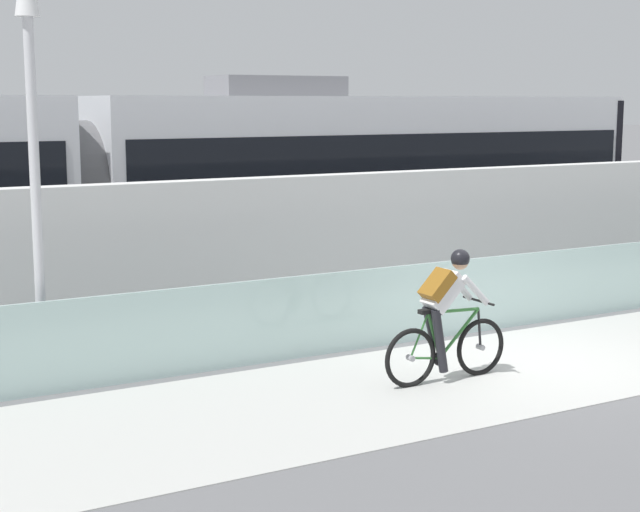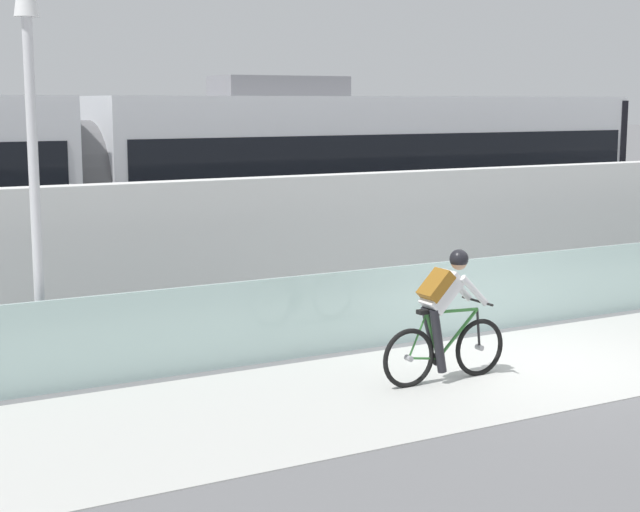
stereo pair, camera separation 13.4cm
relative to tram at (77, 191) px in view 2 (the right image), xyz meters
name	(u,v)px [view 2 (the right image)]	position (x,y,z in m)	size (l,w,h in m)	color
ground_plane	(542,365)	(4.10, -6.85, -1.89)	(200.00, 200.00, 0.00)	slate
bike_path_deck	(542,364)	(4.10, -6.85, -1.89)	(32.00, 3.20, 0.01)	beige
glass_parapet	(456,298)	(4.10, -5.00, -1.34)	(32.00, 0.05, 1.10)	silver
concrete_barrier_wall	(389,243)	(4.10, -3.20, -0.76)	(32.00, 0.36, 2.26)	silver
tram_rail_near	(314,287)	(4.10, -0.72, -1.89)	(32.00, 0.08, 0.01)	#595654
tram_rail_far	(278,275)	(4.10, 0.72, -1.89)	(32.00, 0.08, 0.01)	#595654
tram	(77,191)	(0.00, 0.00, 0.00)	(22.56, 2.54, 3.81)	silver
cyclist_on_bike	(445,317)	(2.54, -6.85, -1.09)	(1.77, 0.58, 1.61)	black
lamp_post_antenna	(31,107)	(-1.76, -4.70, 1.40)	(0.28, 0.28, 5.20)	gray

